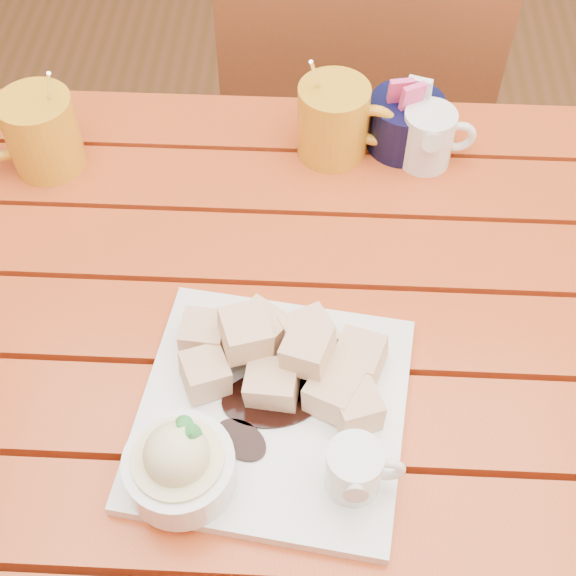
# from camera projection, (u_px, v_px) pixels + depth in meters

# --- Properties ---
(ground) EXTENTS (5.00, 5.00, 0.00)m
(ground) POSITION_uv_depth(u_px,v_px,m) (293.00, 554.00, 1.50)
(ground) COLOR brown
(ground) RESTS_ON ground
(table) EXTENTS (1.20, 0.79, 0.75)m
(table) POSITION_uv_depth(u_px,v_px,m) (296.00, 374.00, 0.99)
(table) COLOR #A62F15
(table) RESTS_ON ground
(dessert_plate) EXTENTS (0.30, 0.30, 0.11)m
(dessert_plate) POSITION_uv_depth(u_px,v_px,m) (256.00, 414.00, 0.80)
(dessert_plate) COLOR white
(dessert_plate) RESTS_ON table
(coffee_mug_left) EXTENTS (0.13, 0.09, 0.16)m
(coffee_mug_left) POSITION_uv_depth(u_px,v_px,m) (39.00, 132.00, 1.02)
(coffee_mug_left) COLOR orange
(coffee_mug_left) RESTS_ON table
(coffee_mug_right) EXTENTS (0.13, 0.09, 0.15)m
(coffee_mug_right) POSITION_uv_depth(u_px,v_px,m) (335.00, 120.00, 1.04)
(coffee_mug_right) COLOR orange
(coffee_mug_right) RESTS_ON table
(cream_pitcher) EXTENTS (0.10, 0.08, 0.08)m
(cream_pitcher) POSITION_uv_depth(u_px,v_px,m) (429.00, 137.00, 1.03)
(cream_pitcher) COLOR white
(cream_pitcher) RESTS_ON table
(sugar_caddy) EXTENTS (0.10, 0.10, 0.11)m
(sugar_caddy) POSITION_uv_depth(u_px,v_px,m) (405.00, 122.00, 1.06)
(sugar_caddy) COLOR black
(sugar_caddy) RESTS_ON table
(chair_far) EXTENTS (0.47, 0.47, 0.95)m
(chair_far) POSITION_uv_depth(u_px,v_px,m) (355.00, 103.00, 1.48)
(chair_far) COLOR brown
(chair_far) RESTS_ON ground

